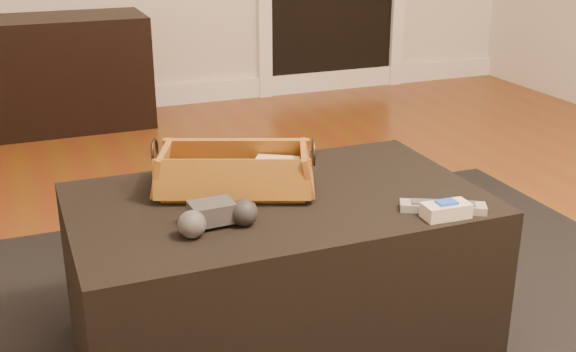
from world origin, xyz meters
name	(u,v)px	position (x,y,z in m)	size (l,w,h in m)	color
baseboard	(125,99)	(0.00, 2.73, 0.06)	(5.00, 0.04, 0.12)	white
media_cabinet	(1,77)	(-0.64, 2.51, 0.29)	(1.46, 0.45, 0.58)	black
ottoman	(278,273)	(-0.03, 0.17, 0.22)	(1.00, 0.60, 0.42)	black
tv_remote	(227,184)	(-0.14, 0.24, 0.46)	(0.21, 0.05, 0.02)	black
cloth_bundle	(277,171)	(-0.01, 0.24, 0.48)	(0.11, 0.07, 0.06)	#CBB78D
wicker_basket	(235,174)	(-0.12, 0.25, 0.48)	(0.44, 0.33, 0.14)	#955821
game_controller	(216,216)	(-0.22, 0.05, 0.46)	(0.19, 0.11, 0.06)	#313133
silver_remote	(443,207)	(0.30, -0.05, 0.44)	(0.20, 0.13, 0.02)	#9B9DA2
cream_gadget	(446,210)	(0.28, -0.08, 0.45)	(0.11, 0.06, 0.04)	beige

